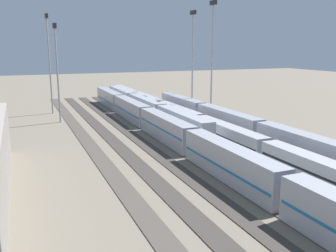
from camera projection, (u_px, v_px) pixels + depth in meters
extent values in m
plane|color=#756B5B|center=(173.00, 138.00, 77.05)|extent=(400.00, 400.00, 0.00)
cube|color=#4C443D|center=(243.00, 130.00, 83.57)|extent=(140.00, 2.80, 0.12)
cube|color=#4C443D|center=(224.00, 132.00, 81.70)|extent=(140.00, 2.80, 0.12)
cube|color=#4C443D|center=(205.00, 134.00, 79.84)|extent=(140.00, 2.80, 0.12)
cube|color=#4C443D|center=(184.00, 136.00, 77.97)|extent=(140.00, 2.80, 0.12)
cube|color=#3D3833|center=(162.00, 138.00, 76.11)|extent=(140.00, 2.80, 0.12)
cube|color=#3D3833|center=(139.00, 141.00, 74.24)|extent=(140.00, 2.80, 0.12)
cube|color=#3D3833|center=(116.00, 143.00, 72.37)|extent=(140.00, 2.80, 0.12)
cube|color=#4C443D|center=(90.00, 146.00, 70.51)|extent=(140.00, 2.80, 0.12)
cube|color=#B7BABF|center=(323.00, 174.00, 49.08)|extent=(23.00, 3.00, 3.80)
cube|color=black|center=(323.00, 173.00, 49.05)|extent=(22.40, 3.06, 0.36)
cube|color=#B7BABF|center=(228.00, 135.00, 70.93)|extent=(23.00, 3.00, 3.80)
cube|color=black|center=(228.00, 136.00, 70.97)|extent=(22.40, 3.06, 0.36)
cube|color=#B7BABF|center=(177.00, 114.00, 92.79)|extent=(23.00, 3.00, 3.80)
cube|color=black|center=(177.00, 114.00, 92.79)|extent=(22.40, 3.06, 0.36)
cube|color=#B7BABF|center=(146.00, 101.00, 114.65)|extent=(23.00, 3.00, 3.80)
cube|color=black|center=(146.00, 101.00, 114.62)|extent=(22.40, 3.06, 0.36)
cube|color=#B7BABF|center=(125.00, 93.00, 136.51)|extent=(23.00, 3.00, 3.80)
cube|color=black|center=(125.00, 92.00, 136.49)|extent=(22.40, 3.06, 0.36)
cube|color=#A8AAB2|center=(230.00, 163.00, 51.89)|extent=(23.00, 3.00, 5.00)
cube|color=#1E6B9E|center=(230.00, 166.00, 51.98)|extent=(22.40, 3.06, 0.36)
cube|color=#A8AAB2|center=(166.00, 128.00, 73.75)|extent=(23.00, 3.00, 5.00)
cube|color=#1E6B9E|center=(166.00, 127.00, 73.70)|extent=(22.40, 3.06, 0.36)
cube|color=#A8AAB2|center=(131.00, 110.00, 95.60)|extent=(23.00, 3.00, 5.00)
cube|color=#1E6B9E|center=(131.00, 111.00, 95.66)|extent=(22.40, 3.06, 0.36)
cube|color=#A8AAB2|center=(109.00, 98.00, 117.46)|extent=(23.00, 3.00, 5.00)
cube|color=#1E6B9E|center=(109.00, 100.00, 117.58)|extent=(22.40, 3.06, 0.36)
cube|color=#B7BABF|center=(183.00, 124.00, 77.95)|extent=(23.00, 3.00, 5.00)
cube|color=#1E6B9E|center=(183.00, 125.00, 78.00)|extent=(22.40, 3.06, 0.36)
cube|color=#B7BABF|center=(146.00, 107.00, 99.81)|extent=(23.00, 3.00, 5.00)
cube|color=#1E6B9E|center=(146.00, 108.00, 99.88)|extent=(22.40, 3.06, 0.36)
cube|color=#B7BABF|center=(122.00, 96.00, 121.67)|extent=(23.00, 3.00, 5.00)
cube|color=#1E6B9E|center=(122.00, 98.00, 121.77)|extent=(22.40, 3.06, 0.36)
cube|color=#A8AAB2|center=(307.00, 150.00, 58.31)|extent=(23.00, 3.00, 5.00)
cube|color=black|center=(307.00, 154.00, 58.46)|extent=(22.40, 3.06, 0.36)
cube|color=#A8AAB2|center=(227.00, 122.00, 80.16)|extent=(23.00, 3.00, 5.00)
cube|color=black|center=(227.00, 125.00, 80.29)|extent=(22.40, 3.06, 0.36)
cube|color=#A8AAB2|center=(182.00, 106.00, 102.02)|extent=(23.00, 3.00, 5.00)
cube|color=black|center=(182.00, 106.00, 102.06)|extent=(22.40, 3.06, 0.36)
cylinder|color=#9EA0A5|center=(212.00, 61.00, 100.71)|extent=(0.44, 0.44, 29.78)
cube|color=#262628|center=(213.00, 3.00, 97.43)|extent=(2.80, 0.70, 1.20)
cylinder|color=#9EA0A5|center=(50.00, 67.00, 102.49)|extent=(0.44, 0.44, 26.47)
cube|color=#262628|center=(46.00, 16.00, 99.56)|extent=(2.80, 0.70, 1.20)
cylinder|color=#9EA0A5|center=(192.00, 63.00, 110.25)|extent=(0.44, 0.44, 28.11)
cube|color=#262628|center=(193.00, 12.00, 107.15)|extent=(2.80, 0.70, 1.20)
cylinder|color=#9EA0A5|center=(58.00, 77.00, 90.34)|extent=(0.44, 0.44, 23.18)
cube|color=#262628|center=(54.00, 26.00, 87.76)|extent=(2.80, 0.70, 1.20)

